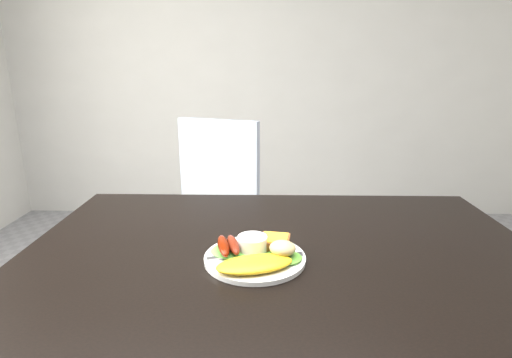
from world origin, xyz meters
TOP-DOWN VIEW (x-y plane):
  - room_back_panel at (0.00, 2.25)m, footprint 4.00×0.04m
  - dining_table at (0.00, 0.00)m, footprint 1.20×0.80m
  - dining_chair at (-0.26, 0.79)m, footprint 0.51×0.51m
  - person at (0.33, 0.62)m, footprint 0.58×0.48m
  - plate at (-0.06, -0.06)m, footprint 0.22×0.22m
  - lettuce_left at (-0.11, -0.05)m, footprint 0.10×0.09m
  - lettuce_right at (-0.00, -0.08)m, footprint 0.09×0.08m
  - omelette at (-0.06, -0.12)m, footprint 0.18×0.12m
  - sausage_a at (-0.13, -0.06)m, footprint 0.05×0.10m
  - sausage_b at (-0.11, -0.05)m, footprint 0.05×0.10m
  - ramekin at (-0.07, -0.04)m, footprint 0.08×0.08m
  - toast_a at (-0.04, -0.02)m, footprint 0.08×0.08m
  - toast_b at (-0.02, -0.02)m, footprint 0.07×0.07m
  - potato_salad at (-0.00, -0.07)m, footprint 0.07×0.07m
  - fork at (-0.09, -0.06)m, footprint 0.15×0.06m

SIDE VIEW (x-z plane):
  - dining_chair at x=-0.26m, z-range 0.43..0.47m
  - person at x=0.33m, z-range 0.00..1.37m
  - dining_table at x=0.00m, z-range 0.71..0.75m
  - plate at x=-0.06m, z-range 0.75..0.76m
  - fork at x=-0.09m, z-range 0.76..0.77m
  - lettuce_right at x=0.00m, z-range 0.76..0.77m
  - lettuce_left at x=-0.11m, z-range 0.76..0.77m
  - toast_a at x=-0.04m, z-range 0.76..0.77m
  - omelette at x=-0.06m, z-range 0.76..0.78m
  - ramekin at x=-0.07m, z-range 0.76..0.80m
  - toast_b at x=-0.02m, z-range 0.78..0.79m
  - sausage_a at x=-0.13m, z-range 0.77..0.79m
  - sausage_b at x=-0.11m, z-range 0.77..0.79m
  - potato_salad at x=0.00m, z-range 0.77..0.80m
  - room_back_panel at x=0.00m, z-range 0.00..2.70m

